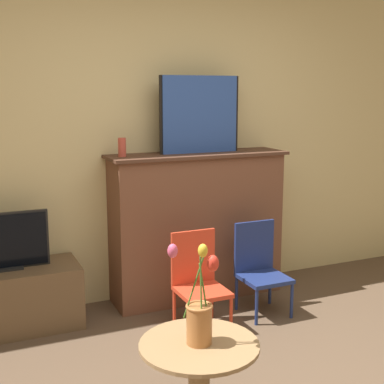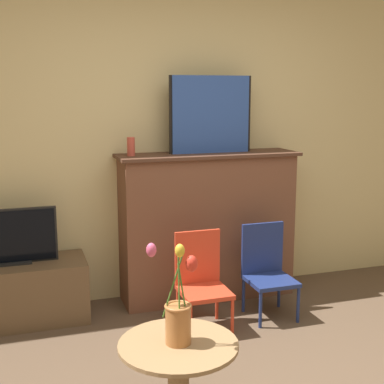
{
  "view_description": "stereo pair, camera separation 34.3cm",
  "coord_description": "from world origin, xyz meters",
  "views": [
    {
      "loc": [
        -1.44,
        -1.9,
        1.66
      ],
      "look_at": [
        -0.08,
        1.18,
        1.02
      ],
      "focal_mm": 50.0,
      "sensor_mm": 36.0,
      "label": 1
    },
    {
      "loc": [
        -1.12,
        -2.03,
        1.66
      ],
      "look_at": [
        -0.08,
        1.18,
        1.02
      ],
      "focal_mm": 50.0,
      "sensor_mm": 36.0,
      "label": 2
    }
  ],
  "objects": [
    {
      "name": "wall_back",
      "position": [
        0.0,
        2.13,
        1.35
      ],
      "size": [
        8.0,
        0.06,
        2.7
      ],
      "color": "beige",
      "rests_on": "ground"
    },
    {
      "name": "fireplace_mantel",
      "position": [
        0.29,
        1.91,
        0.61
      ],
      "size": [
        1.44,
        0.41,
        1.18
      ],
      "color": "brown",
      "rests_on": "ground"
    },
    {
      "name": "painting",
      "position": [
        0.32,
        1.92,
        1.48
      ],
      "size": [
        0.67,
        0.03,
        0.6
      ],
      "color": "black",
      "rests_on": "fireplace_mantel"
    },
    {
      "name": "mantel_candle",
      "position": [
        -0.32,
        1.91,
        1.25
      ],
      "size": [
        0.06,
        0.06,
        0.14
      ],
      "color": "#CC4C3D",
      "rests_on": "fireplace_mantel"
    },
    {
      "name": "tv_stand",
      "position": [
        -1.19,
        1.86,
        0.22
      ],
      "size": [
        1.0,
        0.45,
        0.45
      ],
      "color": "brown",
      "rests_on": "ground"
    },
    {
      "name": "tv_monitor",
      "position": [
        -1.19,
        1.86,
        0.64
      ],
      "size": [
        0.61,
        0.12,
        0.4
      ],
      "color": "black",
      "rests_on": "tv_stand"
    },
    {
      "name": "chair_red",
      "position": [
        0.06,
        1.37,
        0.36
      ],
      "size": [
        0.33,
        0.33,
        0.69
      ],
      "color": "red",
      "rests_on": "ground"
    },
    {
      "name": "chair_blue",
      "position": [
        0.6,
        1.43,
        0.36
      ],
      "size": [
        0.33,
        0.33,
        0.69
      ],
      "color": "navy",
      "rests_on": "ground"
    },
    {
      "name": "side_table",
      "position": [
        -0.45,
        0.26,
        0.31
      ],
      "size": [
        0.58,
        0.58,
        0.47
      ],
      "color": "#99754C",
      "rests_on": "ground"
    },
    {
      "name": "vase_tulips",
      "position": [
        -0.45,
        0.26,
        0.63
      ],
      "size": [
        0.23,
        0.14,
        0.51
      ],
      "color": "#AD6B38",
      "rests_on": "side_table"
    }
  ]
}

